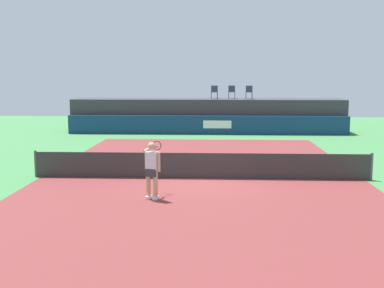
% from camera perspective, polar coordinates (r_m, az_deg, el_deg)
% --- Properties ---
extents(ground_plane, '(48.00, 48.00, 0.00)m').
position_cam_1_polar(ground_plane, '(21.20, 1.27, -2.31)').
color(ground_plane, '#3D7A42').
extents(court_inner, '(12.00, 22.00, 0.00)m').
position_cam_1_polar(court_inner, '(18.26, 1.03, -3.99)').
color(court_inner, maroon).
rests_on(court_inner, ground).
extents(sponsor_wall, '(18.00, 0.22, 1.20)m').
position_cam_1_polar(sponsor_wall, '(31.52, 1.77, 2.20)').
color(sponsor_wall, navy).
rests_on(sponsor_wall, ground).
extents(spectator_platform, '(18.00, 2.80, 2.20)m').
position_cam_1_polar(spectator_platform, '(33.26, 1.82, 3.37)').
color(spectator_platform, '#38383D').
rests_on(spectator_platform, ground).
extents(spectator_chair_far_left, '(0.45, 0.45, 0.89)m').
position_cam_1_polar(spectator_chair_far_left, '(32.92, 2.61, 6.10)').
color(spectator_chair_far_left, '#2D3D56').
rests_on(spectator_chair_far_left, spectator_platform).
extents(spectator_chair_left, '(0.46, 0.46, 0.89)m').
position_cam_1_polar(spectator_chair_left, '(33.25, 4.62, 6.10)').
color(spectator_chair_left, '#2D3D56').
rests_on(spectator_chair_left, spectator_platform).
extents(spectator_chair_center, '(0.45, 0.45, 0.89)m').
position_cam_1_polar(spectator_chair_center, '(32.95, 6.62, 6.05)').
color(spectator_chair_center, '#2D3D56').
rests_on(spectator_chair_center, spectator_platform).
extents(tennis_net, '(12.40, 0.02, 0.95)m').
position_cam_1_polar(tennis_net, '(18.17, 1.04, -2.53)').
color(tennis_net, '#2D2D2D').
rests_on(tennis_net, ground).
extents(net_post_near, '(0.10, 0.10, 1.00)m').
position_cam_1_polar(net_post_near, '(19.36, -17.65, -2.18)').
color(net_post_near, '#4C4C51').
rests_on(net_post_near, ground).
extents(net_post_far, '(0.10, 0.10, 1.00)m').
position_cam_1_polar(net_post_far, '(19.02, 20.07, -2.47)').
color(net_post_far, '#4C4C51').
rests_on(net_post_far, ground).
extents(tennis_player, '(0.56, 1.24, 1.77)m').
position_cam_1_polar(tennis_player, '(15.14, -4.66, -2.83)').
color(tennis_player, white).
rests_on(tennis_player, court_inner).
extents(tennis_ball, '(0.07, 0.07, 0.07)m').
position_cam_1_polar(tennis_ball, '(22.13, 8.47, -1.85)').
color(tennis_ball, '#D8EA33').
rests_on(tennis_ball, court_inner).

